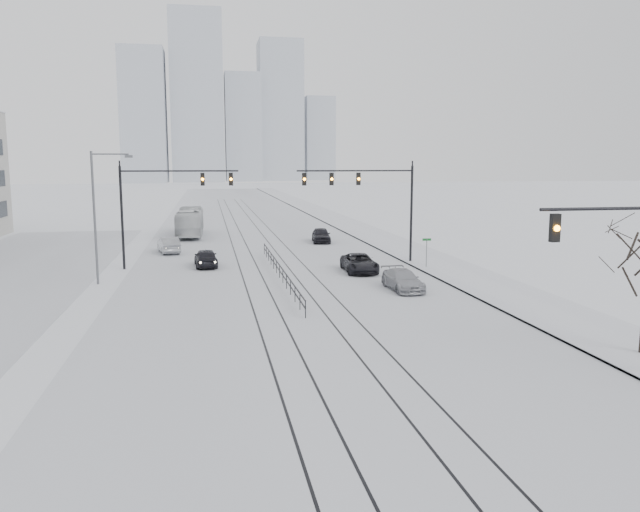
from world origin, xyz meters
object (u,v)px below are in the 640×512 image
Objects in this scene: sedan_sb_inner at (206,258)px; sedan_nb_right at (403,280)px; sedan_nb_front at (359,263)px; box_truck at (190,222)px; sedan_sb_outer at (169,245)px; sedan_nb_far at (321,235)px.

sedan_nb_right is (12.61, -11.61, -0.07)m from sedan_sb_inner.
sedan_nb_front is 29.54m from box_truck.
sedan_nb_far is at bearing -173.17° from sedan_sb_outer.
sedan_sb_inner reaches higher than sedan_nb_front.
sedan_nb_front is at bearing 97.01° from sedan_nb_right.
sedan_sb_inner is at bearing -124.76° from sedan_nb_far.
sedan_nb_right is at bearing 116.78° from sedan_sb_outer.
sedan_nb_far is (-0.79, 25.22, 0.11)m from sedan_nb_right.
sedan_sb_inner is 0.86× the size of sedan_nb_front.
box_truck is (-13.20, 26.41, 0.88)m from sedan_nb_front.
sedan_sb_outer is 19.78m from sedan_nb_front.
sedan_sb_inner reaches higher than sedan_nb_right.
sedan_sb_outer is at bearing 126.14° from sedan_nb_right.
sedan_nb_front is at bearing 126.91° from sedan_sb_outer.
sedan_sb_outer is 0.99× the size of sedan_nb_right.
sedan_sb_inner is 0.94× the size of sedan_nb_right.
sedan_nb_front is at bearing 117.90° from box_truck.
sedan_sb_inner is 9.16m from sedan_sb_outer.
sedan_nb_right is 25.23m from sedan_nb_far.
sedan_nb_far is at bearing 150.07° from box_truck.
sedan_sb_outer is 13.45m from box_truck.
sedan_nb_right is (1.16, -7.05, -0.03)m from sedan_nb_front.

